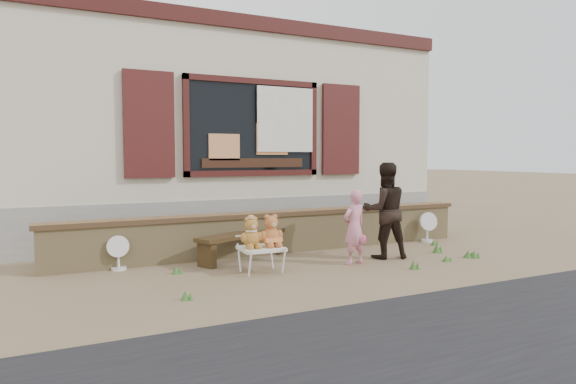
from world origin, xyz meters
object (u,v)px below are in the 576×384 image
adult (385,210)px  teddy_bear_left (251,232)px  bench (242,240)px  teddy_bear_right (271,230)px  folding_chair (261,249)px  child (354,227)px

adult → teddy_bear_left: bearing=17.4°
bench → teddy_bear_right: bearing=-109.6°
bench → adult: bearing=-46.3°
bench → adult: (1.98, -0.84, 0.43)m
bench → folding_chair: (-0.08, -0.88, 0.01)m
folding_chair → adult: adult is taller
folding_chair → teddy_bear_right: teddy_bear_right is taller
bench → folding_chair: bench is taller
teddy_bear_left → folding_chair: bearing=-0.0°
bench → child: 1.68m
teddy_bear_left → teddy_bear_right: size_ratio=0.95×
teddy_bear_left → adult: (2.20, 0.04, 0.18)m
folding_chair → teddy_bear_left: 0.28m
bench → adult: size_ratio=1.10×
teddy_bear_left → teddy_bear_right: bearing=-0.0°
adult → teddy_bear_right: bearing=17.9°
child → adult: 0.71m
teddy_bear_right → child: child is taller
bench → teddy_bear_left: bearing=-127.5°
teddy_bear_right → child: (1.26, -0.11, -0.03)m
child → adult: adult is taller
bench → folding_chair: bearing=-118.6°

